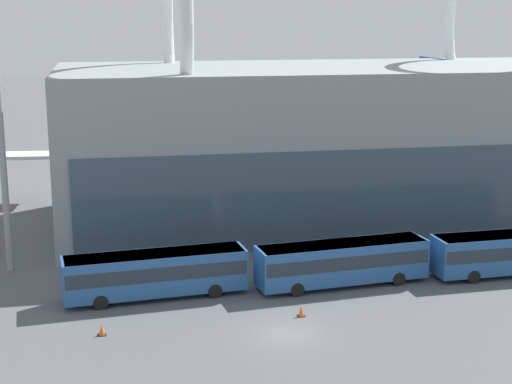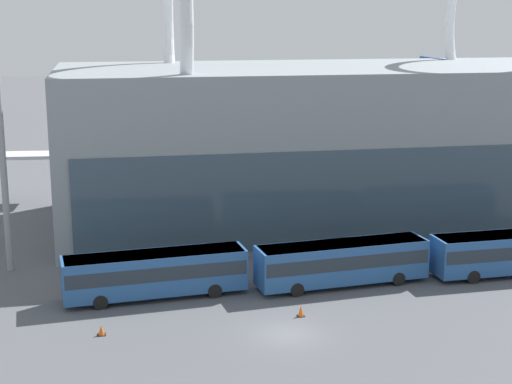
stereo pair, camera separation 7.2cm
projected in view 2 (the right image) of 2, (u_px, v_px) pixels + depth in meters
ground_plane at (287, 334)px, 48.72m from camera, size 440.00×440.00×0.00m
airliner_at_gate_far at (390, 131)px, 102.50m from camera, size 34.15×37.12×14.78m
shuttle_bus_0 at (155, 271)px, 54.71m from camera, size 12.97×3.95×3.22m
shuttle_bus_1 at (342, 260)px, 57.15m from camera, size 12.98×4.09×3.22m
traffic_cone_1 at (101, 330)px, 48.52m from camera, size 0.54×0.54×0.62m
traffic_cone_2 at (301, 311)px, 51.54m from camera, size 0.50×0.50×0.75m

